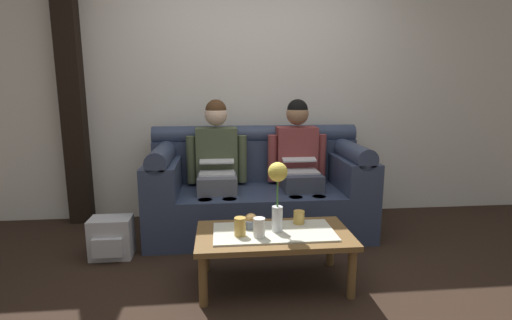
% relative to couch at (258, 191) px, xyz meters
% --- Properties ---
extents(ground_plane, '(14.00, 14.00, 0.00)m').
position_rel_couch_xyz_m(ground_plane, '(0.00, -1.17, -0.38)').
color(ground_plane, black).
extents(back_wall_patterned, '(6.00, 0.12, 2.90)m').
position_rel_couch_xyz_m(back_wall_patterned, '(0.00, 0.53, 1.07)').
color(back_wall_patterned, silver).
rests_on(back_wall_patterned, ground_plane).
extents(timber_pillar, '(0.20, 0.20, 2.90)m').
position_rel_couch_xyz_m(timber_pillar, '(-1.74, 0.41, 1.07)').
color(timber_pillar, black).
rests_on(timber_pillar, ground_plane).
extents(couch, '(1.98, 0.88, 0.96)m').
position_rel_couch_xyz_m(couch, '(0.00, 0.00, 0.00)').
color(couch, '#2D3851').
rests_on(couch, ground_plane).
extents(person_left, '(0.56, 0.67, 1.22)m').
position_rel_couch_xyz_m(person_left, '(-0.38, -0.00, 0.28)').
color(person_left, '#595B66').
rests_on(person_left, ground_plane).
extents(person_right, '(0.56, 0.67, 1.22)m').
position_rel_couch_xyz_m(person_right, '(0.38, -0.00, 0.28)').
color(person_right, '#383D4C').
rests_on(person_right, ground_plane).
extents(coffee_table, '(1.04, 0.57, 0.38)m').
position_rel_couch_xyz_m(coffee_table, '(0.00, -1.03, -0.05)').
color(coffee_table, brown).
rests_on(coffee_table, ground_plane).
extents(flower_vase, '(0.13, 0.13, 0.47)m').
position_rel_couch_xyz_m(flower_vase, '(0.02, -1.03, 0.32)').
color(flower_vase, silver).
rests_on(flower_vase, coffee_table).
extents(snack_bowl, '(0.12, 0.12, 0.10)m').
position_rel_couch_xyz_m(snack_bowl, '(-0.15, -0.94, 0.04)').
color(snack_bowl, '#4C5666').
rests_on(snack_bowl, coffee_table).
extents(cup_near_left, '(0.08, 0.08, 0.09)m').
position_rel_couch_xyz_m(cup_near_left, '(0.20, -0.90, 0.05)').
color(cup_near_left, gold).
rests_on(cup_near_left, coffee_table).
extents(cup_near_right, '(0.08, 0.08, 0.13)m').
position_rel_couch_xyz_m(cup_near_right, '(-0.11, -1.12, 0.07)').
color(cup_near_right, white).
rests_on(cup_near_right, coffee_table).
extents(cup_far_center, '(0.08, 0.08, 0.12)m').
position_rel_couch_xyz_m(cup_far_center, '(-0.23, -1.08, 0.06)').
color(cup_far_center, gold).
rests_on(cup_far_center, coffee_table).
extents(backpack_left, '(0.32, 0.26, 0.32)m').
position_rel_couch_xyz_m(backpack_left, '(-1.22, -0.50, -0.22)').
color(backpack_left, '#B7B7BC').
rests_on(backpack_left, ground_plane).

